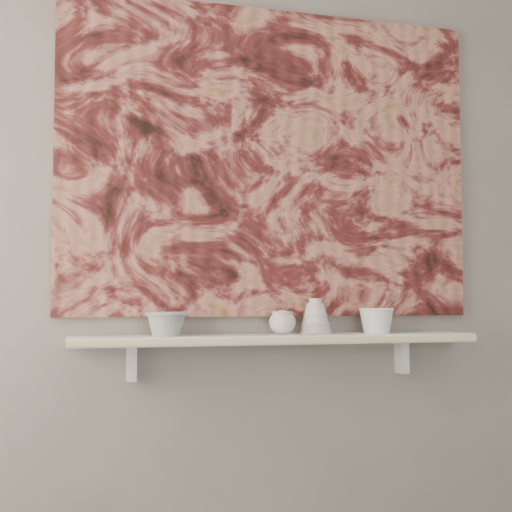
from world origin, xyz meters
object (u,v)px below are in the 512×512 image
object	(u,v)px
shelf	(279,339)
painting	(272,161)
bowl_white	(376,320)
bowl_grey	(166,323)
cup_cream	(282,322)
bell_vessel	(315,316)

from	to	relation	value
shelf	painting	world-z (taller)	painting
painting	bowl_white	distance (m)	0.67
bowl_grey	cup_cream	xyz separation A→B (m)	(0.40, 0.00, 0.00)
cup_cream	painting	bearing A→B (deg)	98.41
bell_vessel	bowl_white	distance (m)	0.23
cup_cream	bell_vessel	size ratio (longest dim) A/B	0.73
painting	cup_cream	distance (m)	0.57
bowl_white	bowl_grey	bearing A→B (deg)	180.00
painting	shelf	bearing A→B (deg)	-90.00
cup_cream	bell_vessel	xyz separation A→B (m)	(0.12, 0.00, 0.02)
bell_vessel	bowl_grey	bearing A→B (deg)	180.00
painting	bowl_white	size ratio (longest dim) A/B	12.06
cup_cream	bowl_white	world-z (taller)	bowl_white
bowl_white	painting	bearing A→B (deg)	167.42
bowl_grey	bowl_white	xyz separation A→B (m)	(0.75, 0.00, 0.00)
bowl_grey	bowl_white	distance (m)	0.75
cup_cream	bowl_white	distance (m)	0.35
painting	cup_cream	world-z (taller)	painting
bell_vessel	bowl_white	world-z (taller)	bell_vessel
bowl_grey	cup_cream	world-z (taller)	same
painting	bell_vessel	bearing A→B (deg)	-31.48
shelf	bowl_grey	xyz separation A→B (m)	(-0.38, 0.00, 0.06)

